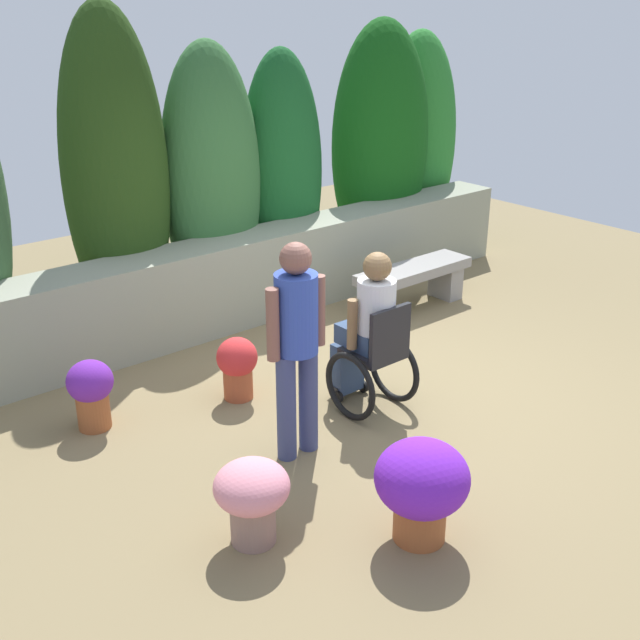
{
  "coord_description": "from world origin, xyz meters",
  "views": [
    {
      "loc": [
        -4.12,
        -4.17,
        3.12
      ],
      "look_at": [
        -0.67,
        -0.03,
        0.85
      ],
      "focal_mm": 43.89,
      "sensor_mm": 36.0,
      "label": 1
    }
  ],
  "objects_px": {
    "stone_bench": "(413,280)",
    "flower_pot_purple_near": "(422,485)",
    "flower_pot_small_foreground": "(252,495)",
    "flower_pot_red_accent": "(237,365)",
    "person_in_wheelchair": "(370,337)",
    "person_standing_companion": "(297,337)",
    "flower_pot_terracotta_by_wall": "(91,390)"
  },
  "relations": [
    {
      "from": "stone_bench",
      "to": "person_standing_companion",
      "type": "relative_size",
      "value": 0.87
    },
    {
      "from": "person_standing_companion",
      "to": "flower_pot_terracotta_by_wall",
      "type": "xyz_separation_m",
      "value": [
        -0.99,
        1.29,
        -0.6
      ]
    },
    {
      "from": "flower_pot_purple_near",
      "to": "flower_pot_red_accent",
      "type": "height_order",
      "value": "flower_pot_purple_near"
    },
    {
      "from": "person_in_wheelchair",
      "to": "flower_pot_purple_near",
      "type": "relative_size",
      "value": 2.0
    },
    {
      "from": "stone_bench",
      "to": "flower_pot_red_accent",
      "type": "distance_m",
      "value": 2.6
    },
    {
      "from": "person_standing_companion",
      "to": "flower_pot_small_foreground",
      "type": "distance_m",
      "value": 1.19
    },
    {
      "from": "stone_bench",
      "to": "person_standing_companion",
      "type": "distance_m",
      "value": 3.12
    },
    {
      "from": "stone_bench",
      "to": "flower_pot_small_foreground",
      "type": "height_order",
      "value": "flower_pot_small_foreground"
    },
    {
      "from": "stone_bench",
      "to": "flower_pot_red_accent",
      "type": "bearing_deg",
      "value": -166.44
    },
    {
      "from": "stone_bench",
      "to": "person_in_wheelchair",
      "type": "distance_m",
      "value": 2.26
    },
    {
      "from": "person_in_wheelchair",
      "to": "flower_pot_terracotta_by_wall",
      "type": "bearing_deg",
      "value": 141.4
    },
    {
      "from": "stone_bench",
      "to": "person_in_wheelchair",
      "type": "bearing_deg",
      "value": -141.96
    },
    {
      "from": "flower_pot_small_foreground",
      "to": "flower_pot_terracotta_by_wall",
      "type": "bearing_deg",
      "value": 94.77
    },
    {
      "from": "person_in_wheelchair",
      "to": "flower_pot_small_foreground",
      "type": "bearing_deg",
      "value": -162.75
    },
    {
      "from": "person_in_wheelchair",
      "to": "flower_pot_purple_near",
      "type": "xyz_separation_m",
      "value": [
        -0.89,
        -1.41,
        -0.24
      ]
    },
    {
      "from": "flower_pot_purple_near",
      "to": "flower_pot_small_foreground",
      "type": "bearing_deg",
      "value": 141.63
    },
    {
      "from": "person_in_wheelchair",
      "to": "flower_pot_small_foreground",
      "type": "xyz_separation_m",
      "value": [
        -1.69,
        -0.77,
        -0.29
      ]
    },
    {
      "from": "stone_bench",
      "to": "flower_pot_red_accent",
      "type": "height_order",
      "value": "flower_pot_red_accent"
    },
    {
      "from": "stone_bench",
      "to": "flower_pot_red_accent",
      "type": "relative_size",
      "value": 2.61
    },
    {
      "from": "stone_bench",
      "to": "person_in_wheelchair",
      "type": "xyz_separation_m",
      "value": [
        -1.84,
        -1.28,
        0.31
      ]
    },
    {
      "from": "flower_pot_purple_near",
      "to": "person_in_wheelchair",
      "type": "bearing_deg",
      "value": 57.64
    },
    {
      "from": "flower_pot_purple_near",
      "to": "flower_pot_red_accent",
      "type": "bearing_deg",
      "value": 85.6
    },
    {
      "from": "flower_pot_purple_near",
      "to": "flower_pot_red_accent",
      "type": "xyz_separation_m",
      "value": [
        0.17,
        2.22,
        -0.08
      ]
    },
    {
      "from": "person_in_wheelchair",
      "to": "flower_pot_small_foreground",
      "type": "distance_m",
      "value": 1.88
    },
    {
      "from": "person_standing_companion",
      "to": "flower_pot_red_accent",
      "type": "distance_m",
      "value": 1.16
    },
    {
      "from": "stone_bench",
      "to": "flower_pot_purple_near",
      "type": "relative_size",
      "value": 2.1
    },
    {
      "from": "person_in_wheelchair",
      "to": "flower_pot_terracotta_by_wall",
      "type": "distance_m",
      "value": 2.18
    },
    {
      "from": "flower_pot_red_accent",
      "to": "flower_pot_terracotta_by_wall",
      "type": "bearing_deg",
      "value": 164.56
    },
    {
      "from": "person_standing_companion",
      "to": "flower_pot_terracotta_by_wall",
      "type": "relative_size",
      "value": 2.85
    },
    {
      "from": "person_in_wheelchair",
      "to": "flower_pot_purple_near",
      "type": "distance_m",
      "value": 1.68
    },
    {
      "from": "person_standing_companion",
      "to": "person_in_wheelchair",
      "type": "bearing_deg",
      "value": -3.54
    },
    {
      "from": "flower_pot_small_foreground",
      "to": "person_in_wheelchair",
      "type": "bearing_deg",
      "value": 24.56
    }
  ]
}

